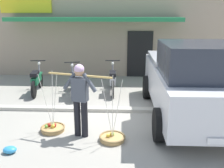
{
  "coord_description": "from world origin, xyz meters",
  "views": [
    {
      "loc": [
        0.44,
        -6.07,
        2.76
      ],
      "look_at": [
        0.15,
        0.6,
        0.85
      ],
      "focal_mm": 40.05,
      "sensor_mm": 36.0,
      "label": 1
    }
  ],
  "objects_px": {
    "fruit_vendor": "(80,96)",
    "motorcycle_nearest_shop": "(37,80)",
    "motorcycle_third_in_row": "(113,80)",
    "motorcycle_second_in_row": "(73,83)",
    "parked_truck": "(190,81)",
    "plastic_litter_bag": "(10,150)",
    "fruit_basket_left_side": "(53,128)",
    "fruit_basket_right_side": "(112,137)"
  },
  "relations": [
    {
      "from": "motorcycle_third_in_row",
      "to": "plastic_litter_bag",
      "type": "xyz_separation_m",
      "value": [
        -1.93,
        -4.12,
        -0.38
      ]
    },
    {
      "from": "fruit_vendor",
      "to": "parked_truck",
      "type": "distance_m",
      "value": 2.96
    },
    {
      "from": "fruit_basket_right_side",
      "to": "plastic_litter_bag",
      "type": "height_order",
      "value": "fruit_basket_right_side"
    },
    {
      "from": "fruit_vendor",
      "to": "fruit_basket_left_side",
      "type": "bearing_deg",
      "value": 164.41
    },
    {
      "from": "motorcycle_nearest_shop",
      "to": "plastic_litter_bag",
      "type": "bearing_deg",
      "value": -79.22
    },
    {
      "from": "fruit_vendor",
      "to": "parked_truck",
      "type": "relative_size",
      "value": 0.36
    },
    {
      "from": "fruit_vendor",
      "to": "motorcycle_third_in_row",
      "type": "distance_m",
      "value": 3.41
    },
    {
      "from": "fruit_vendor",
      "to": "motorcycle_third_in_row",
      "type": "height_order",
      "value": "fruit_vendor"
    },
    {
      "from": "motorcycle_nearest_shop",
      "to": "motorcycle_second_in_row",
      "type": "xyz_separation_m",
      "value": [
        1.36,
        -0.25,
        0.0
      ]
    },
    {
      "from": "fruit_basket_left_side",
      "to": "fruit_basket_right_side",
      "type": "relative_size",
      "value": 1.0
    },
    {
      "from": "parked_truck",
      "to": "plastic_litter_bag",
      "type": "bearing_deg",
      "value": -154.09
    },
    {
      "from": "fruit_basket_right_side",
      "to": "motorcycle_third_in_row",
      "type": "relative_size",
      "value": 0.8
    },
    {
      "from": "fruit_basket_left_side",
      "to": "parked_truck",
      "type": "xyz_separation_m",
      "value": [
        3.45,
        0.96,
        0.95
      ]
    },
    {
      "from": "parked_truck",
      "to": "fruit_vendor",
      "type": "bearing_deg",
      "value": -156.8
    },
    {
      "from": "fruit_basket_left_side",
      "to": "parked_truck",
      "type": "height_order",
      "value": "parked_truck"
    },
    {
      "from": "motorcycle_second_in_row",
      "to": "parked_truck",
      "type": "xyz_separation_m",
      "value": [
        3.47,
        -1.77,
        0.58
      ]
    },
    {
      "from": "fruit_basket_right_side",
      "to": "plastic_litter_bag",
      "type": "distance_m",
      "value": 2.16
    },
    {
      "from": "fruit_basket_right_side",
      "to": "motorcycle_nearest_shop",
      "type": "relative_size",
      "value": 0.8
    },
    {
      "from": "fruit_basket_left_side",
      "to": "motorcycle_third_in_row",
      "type": "distance_m",
      "value": 3.4
    },
    {
      "from": "motorcycle_second_in_row",
      "to": "plastic_litter_bag",
      "type": "height_order",
      "value": "motorcycle_second_in_row"
    },
    {
      "from": "motorcycle_second_in_row",
      "to": "fruit_vendor",
      "type": "bearing_deg",
      "value": -75.78
    },
    {
      "from": "fruit_basket_left_side",
      "to": "motorcycle_nearest_shop",
      "type": "relative_size",
      "value": 0.8
    },
    {
      "from": "fruit_basket_right_side",
      "to": "motorcycle_nearest_shop",
      "type": "distance_m",
      "value": 4.42
    },
    {
      "from": "fruit_basket_left_side",
      "to": "fruit_vendor",
      "type": "bearing_deg",
      "value": -15.59
    },
    {
      "from": "motorcycle_third_in_row",
      "to": "parked_truck",
      "type": "distance_m",
      "value": 3.08
    },
    {
      "from": "motorcycle_third_in_row",
      "to": "parked_truck",
      "type": "height_order",
      "value": "parked_truck"
    },
    {
      "from": "fruit_vendor",
      "to": "fruit_basket_left_side",
      "type": "distance_m",
      "value": 1.18
    },
    {
      "from": "fruit_vendor",
      "to": "motorcycle_nearest_shop",
      "type": "bearing_deg",
      "value": 123.45
    },
    {
      "from": "fruit_basket_right_side",
      "to": "fruit_basket_left_side",
      "type": "bearing_deg",
      "value": 164.52
    },
    {
      "from": "fruit_vendor",
      "to": "parked_truck",
      "type": "xyz_separation_m",
      "value": [
        2.72,
        1.17,
        0.05
      ]
    },
    {
      "from": "motorcycle_second_in_row",
      "to": "motorcycle_third_in_row",
      "type": "xyz_separation_m",
      "value": [
        1.34,
        0.38,
        0.0
      ]
    },
    {
      "from": "fruit_vendor",
      "to": "motorcycle_nearest_shop",
      "type": "relative_size",
      "value": 0.93
    },
    {
      "from": "parked_truck",
      "to": "plastic_litter_bag",
      "type": "height_order",
      "value": "parked_truck"
    },
    {
      "from": "plastic_litter_bag",
      "to": "motorcycle_second_in_row",
      "type": "bearing_deg",
      "value": 80.9
    },
    {
      "from": "motorcycle_nearest_shop",
      "to": "fruit_vendor",
      "type": "bearing_deg",
      "value": -56.55
    },
    {
      "from": "motorcycle_third_in_row",
      "to": "motorcycle_second_in_row",
      "type": "bearing_deg",
      "value": -164.03
    },
    {
      "from": "fruit_basket_left_side",
      "to": "parked_truck",
      "type": "relative_size",
      "value": 0.31
    },
    {
      "from": "fruit_basket_right_side",
      "to": "parked_truck",
      "type": "xyz_separation_m",
      "value": [
        2.0,
        1.37,
        0.95
      ]
    },
    {
      "from": "plastic_litter_bag",
      "to": "fruit_basket_left_side",
      "type": "bearing_deg",
      "value": 58.85
    },
    {
      "from": "motorcycle_second_in_row",
      "to": "plastic_litter_bag",
      "type": "bearing_deg",
      "value": -99.1
    },
    {
      "from": "fruit_basket_right_side",
      "to": "plastic_litter_bag",
      "type": "relative_size",
      "value": 5.18
    },
    {
      "from": "motorcycle_nearest_shop",
      "to": "fruit_basket_left_side",
      "type": "bearing_deg",
      "value": -65.28
    }
  ]
}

